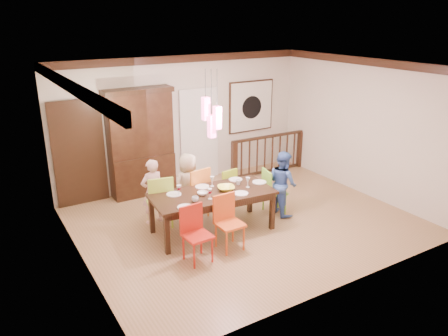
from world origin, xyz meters
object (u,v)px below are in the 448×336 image
chair_end_right (275,188)px  person_end_right (283,183)px  chair_far_left (159,197)px  person_far_left (152,192)px  dining_table (212,197)px  balustrade (269,153)px  person_far_mid (189,185)px  china_hutch (141,142)px

chair_end_right → person_end_right: bearing=-129.3°
chair_far_left → person_far_left: size_ratio=0.81×
dining_table → balustrade: bearing=41.0°
person_far_left → person_far_mid: bearing=169.2°
dining_table → person_far_mid: bearing=99.2°
balustrade → person_end_right: person_end_right is taller
china_hutch → balustrade: size_ratio=1.10×
chair_far_left → china_hutch: bearing=-89.4°
person_far_left → china_hutch: bearing=-110.5°
balustrade → person_far_mid: (-2.78, -1.16, 0.13)m
dining_table → balustrade: size_ratio=1.07×
chair_end_right → person_far_mid: bearing=75.7°
dining_table → chair_end_right: (1.45, 0.06, -0.16)m
chair_far_left → person_end_right: person_end_right is taller
dining_table → person_far_left: 1.17m
chair_far_left → person_far_left: 0.20m
person_far_left → person_end_right: 2.50m
chair_far_left → person_end_right: 2.39m
chair_far_left → person_end_right: size_ratio=0.79×
chair_end_right → person_far_left: (-2.23, 0.81, 0.11)m
chair_end_right → person_far_left: size_ratio=0.72×
china_hutch → chair_end_right: bearing=-50.5°
dining_table → person_far_left: (-0.78, 0.87, -0.04)m
dining_table → person_far_left: size_ratio=1.80×
chair_far_left → chair_end_right: size_ratio=1.13×
dining_table → chair_far_left: 1.00m
china_hutch → balustrade: (3.14, -0.35, -0.66)m
person_far_mid → chair_end_right: bearing=145.7°
person_far_left → person_far_mid: size_ratio=1.00×
chair_far_left → person_end_right: bearing=173.3°
balustrade → dining_table: bearing=-142.6°
chair_far_left → chair_end_right: chair_far_left is taller
china_hutch → chair_far_left: bearing=-100.7°
dining_table → balustrade: 3.37m
balustrade → person_end_right: 2.36m
chair_end_right → person_end_right: 0.20m
chair_end_right → balustrade: balustrade is taller
china_hutch → person_far_left: (-0.36, -1.46, -0.53)m
dining_table → chair_end_right: chair_end_right is taller
chair_end_right → balustrade: size_ratio=0.43×
person_far_left → person_far_mid: 0.72m
chair_end_right → chair_far_left: bearing=86.4°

